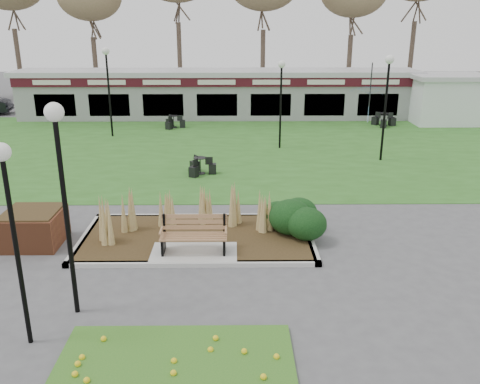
{
  "coord_description": "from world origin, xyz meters",
  "views": [
    {
      "loc": [
        1.06,
        -11.73,
        5.78
      ],
      "look_at": [
        1.2,
        2.0,
        1.13
      ],
      "focal_mm": 38.0,
      "sensor_mm": 36.0,
      "label": 1
    }
  ],
  "objects_px": {
    "brick_planter": "(33,227)",
    "food_pavilion": "(218,94)",
    "lamp_post_far_left": "(107,72)",
    "bistro_set_c": "(200,168)",
    "bistro_set_d": "(384,122)",
    "lamp_post_near_right": "(9,202)",
    "lamp_post_mid_right": "(387,85)",
    "patio_umbrella": "(369,104)",
    "park_bench": "(194,234)",
    "lamp_post_far_right": "(281,85)",
    "bistro_set_b": "(174,124)",
    "service_hut": "(447,98)",
    "lamp_post_near_left": "(60,165)"
  },
  "relations": [
    {
      "from": "brick_planter",
      "to": "food_pavilion",
      "type": "height_order",
      "value": "food_pavilion"
    },
    {
      "from": "lamp_post_far_left",
      "to": "bistro_set_c",
      "type": "distance_m",
      "value": 9.1
    },
    {
      "from": "lamp_post_far_left",
      "to": "bistro_set_d",
      "type": "height_order",
      "value": "lamp_post_far_left"
    },
    {
      "from": "food_pavilion",
      "to": "bistro_set_d",
      "type": "bearing_deg",
      "value": -17.17
    },
    {
      "from": "lamp_post_near_right",
      "to": "lamp_post_far_left",
      "type": "bearing_deg",
      "value": 98.03
    },
    {
      "from": "bistro_set_c",
      "to": "lamp_post_mid_right",
      "type": "bearing_deg",
      "value": 14.69
    },
    {
      "from": "brick_planter",
      "to": "lamp_post_near_right",
      "type": "height_order",
      "value": "lamp_post_near_right"
    },
    {
      "from": "patio_umbrella",
      "to": "food_pavilion",
      "type": "bearing_deg",
      "value": 145.41
    },
    {
      "from": "park_bench",
      "to": "food_pavilion",
      "type": "relative_size",
      "value": 0.07
    },
    {
      "from": "lamp_post_mid_right",
      "to": "lamp_post_far_left",
      "type": "xyz_separation_m",
      "value": [
        -12.76,
        4.91,
        0.05
      ]
    },
    {
      "from": "lamp_post_far_right",
      "to": "lamp_post_far_left",
      "type": "distance_m",
      "value": 8.96
    },
    {
      "from": "brick_planter",
      "to": "bistro_set_b",
      "type": "xyz_separation_m",
      "value": [
        2.0,
        15.64,
        -0.23
      ]
    },
    {
      "from": "lamp_post_far_right",
      "to": "bistro_set_d",
      "type": "height_order",
      "value": "lamp_post_far_right"
    },
    {
      "from": "brick_planter",
      "to": "patio_umbrella",
      "type": "xyz_separation_m",
      "value": [
        12.4,
        13.45,
        1.21
      ]
    },
    {
      "from": "service_hut",
      "to": "bistro_set_b",
      "type": "xyz_separation_m",
      "value": [
        -15.9,
        -1.36,
        -1.2
      ]
    },
    {
      "from": "bistro_set_b",
      "to": "patio_umbrella",
      "type": "bearing_deg",
      "value": -11.92
    },
    {
      "from": "park_bench",
      "to": "food_pavilion",
      "type": "bearing_deg",
      "value": 90.0
    },
    {
      "from": "park_bench",
      "to": "lamp_post_near_right",
      "type": "height_order",
      "value": "lamp_post_near_right"
    },
    {
      "from": "lamp_post_near_right",
      "to": "bistro_set_c",
      "type": "height_order",
      "value": "lamp_post_near_right"
    },
    {
      "from": "service_hut",
      "to": "lamp_post_far_left",
      "type": "xyz_separation_m",
      "value": [
        -18.86,
        -3.53,
        1.84
      ]
    },
    {
      "from": "lamp_post_near_right",
      "to": "lamp_post_mid_right",
      "type": "xyz_separation_m",
      "value": [
        10.22,
        13.06,
        0.42
      ]
    },
    {
      "from": "park_bench",
      "to": "lamp_post_far_right",
      "type": "xyz_separation_m",
      "value": [
        3.19,
        11.55,
        2.38
      ]
    },
    {
      "from": "service_hut",
      "to": "patio_umbrella",
      "type": "bearing_deg",
      "value": -147.14
    },
    {
      "from": "lamp_post_far_right",
      "to": "lamp_post_far_left",
      "type": "xyz_separation_m",
      "value": [
        -8.55,
        2.67,
        0.33
      ]
    },
    {
      "from": "service_hut",
      "to": "lamp_post_near_right",
      "type": "xyz_separation_m",
      "value": [
        -16.32,
        -21.5,
        1.37
      ]
    },
    {
      "from": "bistro_set_b",
      "to": "food_pavilion",
      "type": "bearing_deg",
      "value": 54.17
    },
    {
      "from": "park_bench",
      "to": "patio_umbrella",
      "type": "distance_m",
      "value": 16.33
    },
    {
      "from": "park_bench",
      "to": "patio_umbrella",
      "type": "relative_size",
      "value": 0.64
    },
    {
      "from": "lamp_post_far_right",
      "to": "lamp_post_mid_right",
      "type": "bearing_deg",
      "value": -28.01
    },
    {
      "from": "lamp_post_far_right",
      "to": "bistro_set_d",
      "type": "relative_size",
      "value": 3.0
    },
    {
      "from": "lamp_post_far_left",
      "to": "bistro_set_c",
      "type": "height_order",
      "value": "lamp_post_far_left"
    },
    {
      "from": "lamp_post_far_right",
      "to": "bistro_set_c",
      "type": "distance_m",
      "value": 6.15
    },
    {
      "from": "brick_planter",
      "to": "bistro_set_d",
      "type": "distance_m",
      "value": 21.25
    },
    {
      "from": "bistro_set_c",
      "to": "bistro_set_d",
      "type": "bearing_deg",
      "value": 43.69
    },
    {
      "from": "patio_umbrella",
      "to": "bistro_set_b",
      "type": "bearing_deg",
      "value": 168.08
    },
    {
      "from": "lamp_post_far_left",
      "to": "patio_umbrella",
      "type": "distance_m",
      "value": 13.46
    },
    {
      "from": "lamp_post_near_left",
      "to": "patio_umbrella",
      "type": "distance_m",
      "value": 19.81
    },
    {
      "from": "food_pavilion",
      "to": "lamp_post_mid_right",
      "type": "distance_m",
      "value": 12.89
    },
    {
      "from": "lamp_post_mid_right",
      "to": "patio_umbrella",
      "type": "distance_m",
      "value": 5.16
    },
    {
      "from": "service_hut",
      "to": "patio_umbrella",
      "type": "relative_size",
      "value": 1.66
    },
    {
      "from": "bistro_set_d",
      "to": "patio_umbrella",
      "type": "xyz_separation_m",
      "value": [
        -1.59,
        -2.55,
        1.42
      ]
    },
    {
      "from": "lamp_post_near_left",
      "to": "service_hut",
      "type": "bearing_deg",
      "value": 52.38
    },
    {
      "from": "food_pavilion",
      "to": "lamp_post_far_left",
      "type": "relative_size",
      "value": 5.45
    },
    {
      "from": "lamp_post_far_right",
      "to": "patio_umbrella",
      "type": "height_order",
      "value": "lamp_post_far_right"
    },
    {
      "from": "brick_planter",
      "to": "patio_umbrella",
      "type": "bearing_deg",
      "value": 47.32
    },
    {
      "from": "service_hut",
      "to": "lamp_post_near_left",
      "type": "relative_size",
      "value": 1.01
    },
    {
      "from": "service_hut",
      "to": "bistro_set_c",
      "type": "bearing_deg",
      "value": -142.86
    },
    {
      "from": "lamp_post_near_left",
      "to": "bistro_set_b",
      "type": "bearing_deg",
      "value": 90.44
    },
    {
      "from": "food_pavilion",
      "to": "patio_umbrella",
      "type": "bearing_deg",
      "value": -34.59
    },
    {
      "from": "park_bench",
      "to": "brick_planter",
      "type": "bearing_deg",
      "value": 170.31
    }
  ]
}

